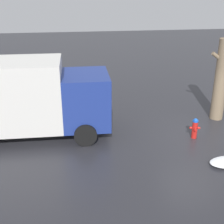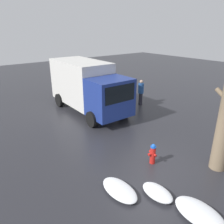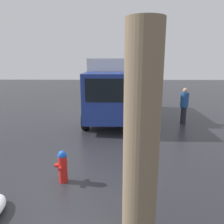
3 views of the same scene
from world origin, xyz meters
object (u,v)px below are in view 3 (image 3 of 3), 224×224
tree_trunk (141,139)px  pedestrian (184,104)px  fire_hydrant (63,166)px  delivery_truck (112,86)px

tree_trunk → pedestrian: (7.27, -2.96, -0.90)m
fire_hydrant → delivery_truck: size_ratio=0.13×
fire_hydrant → delivery_truck: (6.79, -1.18, 1.27)m
delivery_truck → pedestrian: 3.89m
delivery_truck → pedestrian: size_ratio=3.60×
tree_trunk → delivery_truck: 8.61m
tree_trunk → delivery_truck: bearing=4.1°
fire_hydrant → delivery_truck: 7.01m
tree_trunk → pedestrian: tree_trunk is taller
pedestrian → delivery_truck: bearing=-27.9°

